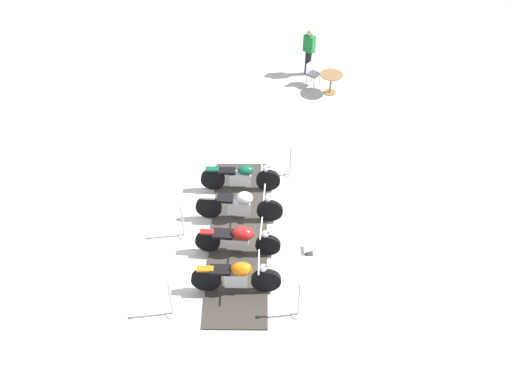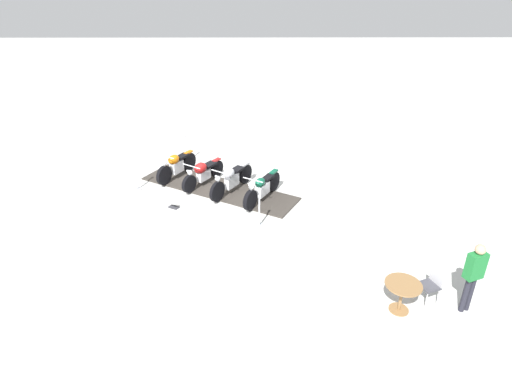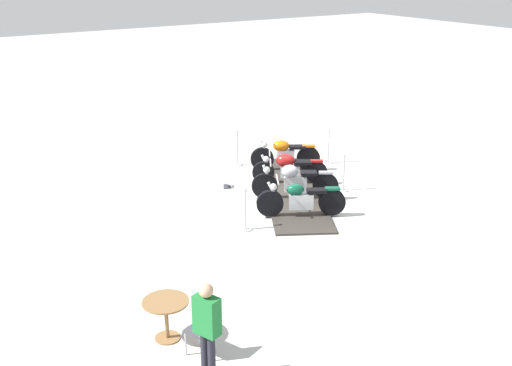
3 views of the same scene
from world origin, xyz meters
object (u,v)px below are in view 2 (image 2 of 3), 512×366
stanchion_left_front (187,153)px  cafe_chair_near_table (432,283)px  motorcycle_copper (176,165)px  motorcycle_maroon (203,172)px  cafe_table (402,291)px  info_placard (174,206)px  bystander_person (474,272)px  stanchion_right_front (136,180)px  motorcycle_forest (262,188)px  motorcycle_chrome (231,179)px  stanchion_left_mid (239,165)px  stanchion_right_rear (259,216)px

stanchion_left_front → cafe_chair_near_table: size_ratio=1.32×
motorcycle_copper → motorcycle_maroon: size_ratio=1.02×
motorcycle_maroon → cafe_table: bearing=72.7°
motorcycle_maroon → cafe_chair_near_table: (5.81, -5.96, -0.01)m
stanchion_left_front → info_placard: stanchion_left_front is taller
bystander_person → stanchion_right_front: bearing=35.7°
cafe_table → motorcycle_maroon: bearing=128.9°
motorcycle_forest → bystander_person: bystander_person is taller
motorcycle_chrome → stanchion_left_mid: (0.21, 1.57, -0.17)m
motorcycle_forest → stanchion_left_mid: 2.30m
cafe_table → cafe_chair_near_table: cafe_chair_near_table is taller
stanchion_left_front → cafe_chair_near_table: (6.70, -8.15, 0.14)m
motorcycle_copper → motorcycle_forest: 3.56m
motorcycle_forest → cafe_chair_near_table: size_ratio=2.31×
stanchion_left_mid → cafe_table: size_ratio=1.36×
stanchion_left_front → bystander_person: bystander_person is taller
motorcycle_maroon → info_placard: 1.82m
motorcycle_copper → info_placard: bearing=36.4°
info_placard → motorcycle_maroon: bearing=-87.1°
motorcycle_chrome → stanchion_left_mid: 1.59m
stanchion_right_rear → stanchion_right_front: bearing=150.6°
motorcycle_forest → stanchion_right_front: (-4.37, 0.85, -0.10)m
stanchion_right_rear → stanchion_left_front: bearing=120.2°
motorcycle_copper → stanchion_right_front: bearing=-24.6°
motorcycle_chrome → stanchion_right_rear: size_ratio=1.89×
motorcycle_maroon → stanchion_right_front: (-2.30, -0.30, -0.13)m
motorcycle_chrome → info_placard: 2.13m
stanchion_left_mid → stanchion_left_front: bearing=150.6°
cafe_table → bystander_person: bystander_person is taller
motorcycle_copper → stanchion_left_mid: 2.30m
cafe_chair_near_table → bystander_person: (0.69, -0.29, 0.54)m
motorcycle_maroon → info_placard: bearing=7.2°
motorcycle_chrome → cafe_chair_near_table: bearing=75.0°
motorcycle_maroon → motorcycle_forest: 2.37m
motorcycle_maroon → stanchion_left_front: stanchion_left_front is taller
motorcycle_chrome → info_placard: motorcycle_chrome is taller
stanchion_right_front → bystander_person: 10.65m
stanchion_left_front → bystander_person: size_ratio=0.65×
motorcycle_chrome → cafe_chair_near_table: motorcycle_chrome is taller
motorcycle_forest → stanchion_left_front: 4.47m
cafe_chair_near_table → motorcycle_maroon: bearing=-66.7°
motorcycle_maroon → motorcycle_forest: size_ratio=0.93×
cafe_table → bystander_person: 1.54m
cafe_chair_near_table → motorcycle_chrome: bearing=-69.4°
stanchion_left_front → stanchion_left_mid: size_ratio=1.05×
motorcycle_chrome → stanchion_right_front: stanchion_right_front is taller
motorcycle_copper → stanchion_left_mid: size_ratio=1.73×
stanchion_right_rear → cafe_table: (3.09, -3.55, 0.21)m
motorcycle_chrome → stanchion_right_front: size_ratio=1.77×
stanchion_right_rear → bystander_person: bearing=-38.0°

